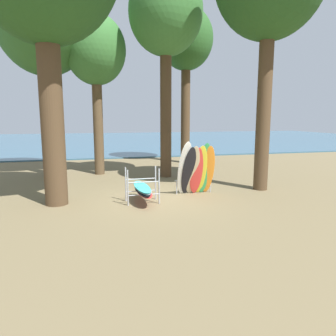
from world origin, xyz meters
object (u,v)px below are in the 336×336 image
object	(u,v)px
tree_deep_back	(96,53)
leaning_board_pile	(196,170)
board_storage_rack	(143,189)
tree_far_right_back	(186,42)
tree_far_left_back	(43,22)
tree_mid_behind	(166,16)

from	to	relation	value
tree_deep_back	leaning_board_pile	size ratio (longest dim) A/B	3.79
board_storage_rack	tree_far_right_back	bearing A→B (deg)	64.20
tree_far_right_back	leaning_board_pile	bearing A→B (deg)	-104.53
tree_far_left_back	leaning_board_pile	xyz separation A→B (m)	(5.93, -6.06, -6.66)
tree_mid_behind	board_storage_rack	bearing A→B (deg)	-113.35
tree_mid_behind	leaning_board_pile	world-z (taller)	tree_mid_behind
tree_mid_behind	tree_far_right_back	distance (m)	5.20
leaning_board_pile	board_storage_rack	world-z (taller)	leaning_board_pile
tree_mid_behind	board_storage_rack	world-z (taller)	tree_mid_behind
tree_mid_behind	tree_far_left_back	xyz separation A→B (m)	(-5.71, 2.02, -0.11)
tree_far_right_back	leaning_board_pile	xyz separation A→B (m)	(-2.23, -8.62, -6.69)
tree_mid_behind	tree_deep_back	world-z (taller)	tree_mid_behind
tree_mid_behind	leaning_board_pile	distance (m)	7.89
tree_mid_behind	tree_far_left_back	size ratio (longest dim) A/B	0.96
tree_deep_back	board_storage_rack	size ratio (longest dim) A/B	3.86
tree_far_right_back	board_storage_rack	bearing A→B (deg)	-115.80
tree_mid_behind	tree_deep_back	size ratio (longest dim) A/B	1.23
board_storage_rack	leaning_board_pile	bearing A→B (deg)	14.58
tree_deep_back	tree_far_left_back	bearing A→B (deg)	170.26
tree_mid_behind	tree_deep_back	distance (m)	3.95
tree_far_right_back	tree_mid_behind	bearing A→B (deg)	-118.15
tree_far_left_back	tree_far_right_back	xyz separation A→B (m)	(8.16, 2.56, 0.03)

